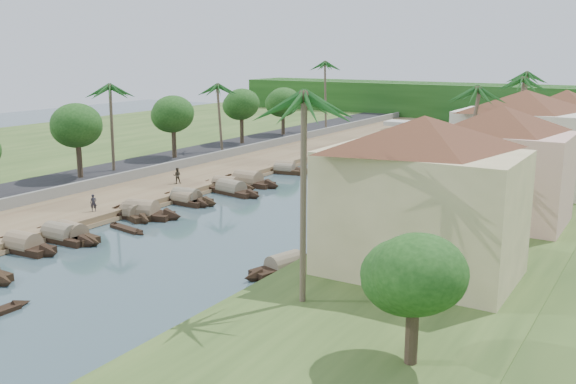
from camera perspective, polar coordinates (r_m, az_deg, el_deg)
The scene contains 45 objects.
ground at distance 53.72m, azimuth -7.27°, elevation -4.16°, with size 220.00×220.00×0.00m, color #364C52.
left_bank at distance 78.52m, azimuth -7.37°, elevation 1.48°, with size 10.00×180.00×0.80m, color brown.
right_bank at distance 63.28m, azimuth 18.28°, elevation -1.58°, with size 16.00×180.00×1.20m, color #2B451B.
road at distance 83.97m, azimuth -11.92°, elevation 2.24°, with size 8.00×180.00×1.40m, color black.
retaining_wall at distance 81.00m, azimuth -9.72°, elevation 2.42°, with size 0.40×180.00×1.10m, color gray.
far_left_fill at distance 103.75m, azimuth -22.71°, elevation 3.45°, with size 45.00×220.00×1.35m, color #2B451B.
treeline at distance 144.20m, azimuth 18.41°, elevation 7.42°, with size 120.00×14.00×8.00m.
bridge at distance 117.43m, azimuth 15.18°, elevation 5.47°, with size 28.00×4.00×2.40m.
building_near at distance 41.32m, azimuth 11.74°, elevation -0.26°, with size 14.85×14.85×10.20m.
building_mid at distance 56.22m, azimuth 18.23°, elevation 2.48°, with size 14.11×14.11×9.70m.
building_far at distance 69.94m, azimuth 20.12°, elevation 4.42°, with size 15.59×15.59×10.20m.
building_distant at distance 89.44m, azimuth 23.31°, elevation 5.46°, with size 12.62×12.62×9.20m.
sampan_1 at distance 54.13m, azimuth -22.48°, elevation -4.46°, with size 7.54×2.22×2.22m.
sampan_2 at distance 56.13m, azimuth -18.76°, elevation -3.58°, with size 8.05×2.40×2.11m.
sampan_3 at distance 55.88m, azimuth -19.56°, elevation -3.70°, with size 8.06×2.01×2.17m.
sampan_4 at distance 61.57m, azimuth -13.65°, elevation -1.86°, with size 6.97×3.79×1.99m.
sampan_5 at distance 61.35m, azimuth -12.88°, elevation -1.85°, with size 8.47×4.36×2.58m.
sampan_6 at distance 66.29m, azimuth -9.05°, elevation -0.63°, with size 7.79×2.40×2.29m.
sampan_7 at distance 65.84m, azimuth -9.17°, elevation -0.73°, with size 6.80×1.80×1.85m.
sampan_8 at distance 66.47m, azimuth -8.58°, elevation -0.58°, with size 6.17×3.71×1.93m.
sampan_9 at distance 69.99m, azimuth -5.08°, elevation 0.18°, with size 9.10×3.26×2.25m.
sampan_10 at distance 72.35m, azimuth -5.58°, elevation 0.58°, with size 7.81×2.78×2.13m.
sampan_11 at distance 74.31m, azimuth -3.60°, elevation 0.94°, with size 9.05×2.45×2.53m.
sampan_12 at distance 81.14m, azimuth -0.33°, elevation 1.94°, with size 7.23×2.21×1.76m.
sampan_13 at distance 82.19m, azimuth -0.25°, elevation 2.09°, with size 7.31×3.33×2.00m.
sampan_14 at distance 45.63m, azimuth -0.32°, elevation -6.58°, with size 3.40×7.57×1.86m.
sampan_15 at distance 58.08m, azimuth 7.48°, elevation -2.47°, with size 1.89×7.68×2.07m.
sampan_16 at distance 67.54m, azimuth 10.49°, elevation -0.44°, with size 2.56×7.64×1.88m.
canoe_1 at distance 57.51m, azimuth -14.18°, elevation -3.23°, with size 5.15×1.68×0.82m.
canoe_2 at distance 74.52m, azimuth -2.32°, elevation 0.74°, with size 5.83×3.24×0.87m.
palm_0 at distance 34.80m, azimuth 1.40°, elevation 8.11°, with size 3.20×3.20×13.33m.
palm_1 at distance 49.98m, azimuth 12.13°, elevation 5.89°, with size 3.20×3.20×10.34m.
palm_2 at distance 64.38m, azimuth 15.83°, elevation 8.63°, with size 3.20×3.20×12.06m.
palm_3 at distance 78.97m, azimuth 19.62°, elevation 9.27°, with size 3.20×3.20×12.42m.
palm_5 at distance 77.43m, azimuth -15.61°, elevation 8.89°, with size 3.20×3.20×11.40m.
palm_6 at distance 89.76m, azimuth -6.07°, elevation 9.26°, with size 3.20×3.20×10.65m.
palm_7 at distance 95.10m, azimuth 20.48°, elevation 9.69°, with size 3.20×3.20×12.49m.
palm_8 at distance 112.75m, azimuth 3.43°, elevation 11.26°, with size 3.20×3.20×13.28m.
tree_2 at distance 74.42m, azimuth -18.25°, elevation 5.56°, with size 5.53×5.53×8.06m.
tree_3 at distance 85.44m, azimuth -10.19°, elevation 6.77°, with size 5.44×5.44×7.94m.
tree_4 at distance 97.46m, azimuth -4.16°, elevation 7.72°, with size 5.26×5.26×8.03m.
tree_5 at distance 107.39m, azimuth -0.44°, elevation 7.93°, with size 5.46×5.46×7.60m.
tree_7 at distance 29.55m, azimuth 11.16°, elevation -7.40°, with size 4.32×4.32×6.06m.
person_near at distance 61.43m, azimuth -16.90°, elevation -0.93°, with size 0.59×0.39×1.61m, color #25232A.
person_far at distance 72.16m, azimuth -9.83°, elevation 1.45°, with size 0.86×0.67×1.77m, color #393428.
Camera 1 is at (32.29, -40.08, 15.38)m, focal length 40.00 mm.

